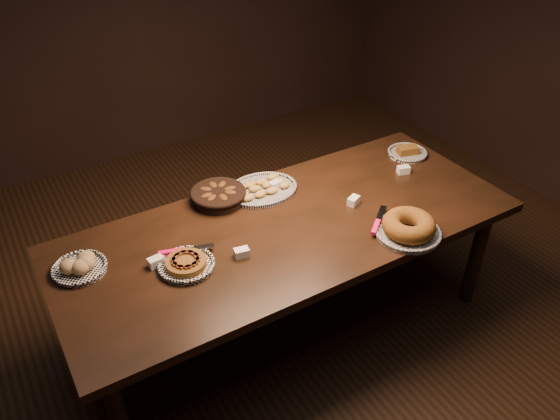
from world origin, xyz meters
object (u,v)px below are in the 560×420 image
buffet_table (289,236)px  madeleine_platter (261,189)px  apple_tart_plate (186,264)px  bundt_cake_plate (408,227)px

buffet_table → madeleine_platter: size_ratio=5.88×
buffet_table → apple_tart_plate: (-0.59, -0.04, 0.09)m
buffet_table → madeleine_platter: (0.03, 0.35, 0.09)m
buffet_table → bundt_cake_plate: bearing=-39.2°
apple_tart_plate → madeleine_platter: (0.62, 0.38, -0.00)m
apple_tart_plate → madeleine_platter: bearing=44.1°
madeleine_platter → bundt_cake_plate: size_ratio=1.00×
madeleine_platter → bundt_cake_plate: 0.85m
buffet_table → bundt_cake_plate: size_ratio=5.85×
madeleine_platter → bundt_cake_plate: (0.44, -0.73, 0.03)m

